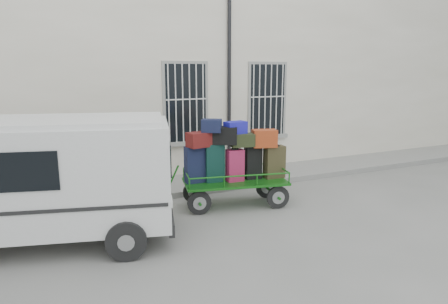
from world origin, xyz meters
name	(u,v)px	position (x,y,z in m)	size (l,w,h in m)	color
ground	(246,208)	(0.00, 0.00, 0.00)	(80.00, 80.00, 0.00)	slate
building	(172,75)	(0.00, 5.50, 3.00)	(24.00, 5.15, 6.00)	beige
sidewalk	(210,181)	(0.00, 2.20, 0.07)	(24.00, 1.70, 0.15)	gray
luggage_cart	(233,161)	(-0.21, 0.27, 1.10)	(2.88, 1.56, 2.09)	black
van	(42,174)	(-4.27, -0.17, 1.34)	(4.96, 3.03, 2.34)	silver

